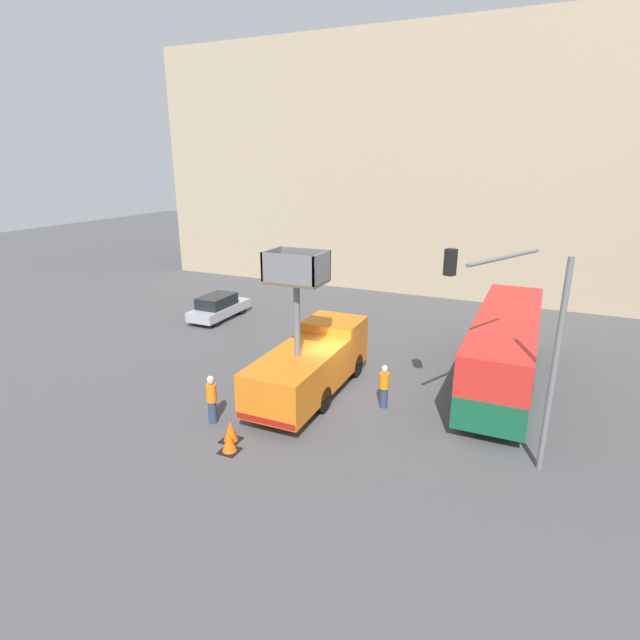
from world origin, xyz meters
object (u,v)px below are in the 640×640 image
(utility_truck, at_px, (311,361))
(city_bus, at_px, (505,344))
(road_worker_near_truck, at_px, (212,399))
(traffic_cone_near_truck, at_px, (231,432))
(road_worker_directing, at_px, (384,387))
(parked_car_curbside, at_px, (218,307))
(traffic_light_pole, at_px, (516,320))
(traffic_cone_mid_road, at_px, (229,442))

(utility_truck, height_order, city_bus, utility_truck)
(road_worker_near_truck, distance_m, traffic_cone_near_truck, 1.65)
(road_worker_directing, distance_m, traffic_cone_near_truck, 6.12)
(city_bus, distance_m, traffic_cone_near_truck, 11.99)
(utility_truck, distance_m, city_bus, 8.28)
(utility_truck, xyz_separation_m, road_worker_near_truck, (-2.30, -3.66, -0.52))
(traffic_cone_near_truck, bearing_deg, road_worker_directing, 48.20)
(traffic_cone_near_truck, bearing_deg, parked_car_curbside, 126.76)
(road_worker_directing, height_order, traffic_cone_near_truck, road_worker_directing)
(city_bus, height_order, parked_car_curbside, city_bus)
(utility_truck, relative_size, parked_car_curbside, 1.68)
(utility_truck, height_order, road_worker_near_truck, utility_truck)
(traffic_light_pole, bearing_deg, traffic_cone_mid_road, -155.23)
(road_worker_near_truck, height_order, traffic_cone_mid_road, road_worker_near_truck)
(road_worker_near_truck, height_order, traffic_cone_near_truck, road_worker_near_truck)
(traffic_cone_near_truck, distance_m, parked_car_curbside, 14.30)
(utility_truck, distance_m, parked_car_curbside, 11.85)
(utility_truck, height_order, traffic_cone_near_truck, utility_truck)
(traffic_cone_mid_road, bearing_deg, parked_car_curbside, 126.46)
(utility_truck, relative_size, city_bus, 0.66)
(road_worker_directing, distance_m, parked_car_curbside, 14.39)
(parked_car_curbside, bearing_deg, road_worker_near_truck, -55.79)
(city_bus, height_order, road_worker_directing, city_bus)
(road_worker_near_truck, xyz_separation_m, road_worker_directing, (5.38, 3.75, -0.06))
(parked_car_curbside, bearing_deg, traffic_cone_near_truck, -53.24)
(utility_truck, xyz_separation_m, traffic_cone_near_truck, (-0.99, -4.46, -1.11))
(traffic_light_pole, height_order, traffic_cone_near_truck, traffic_light_pole)
(road_worker_directing, bearing_deg, parked_car_curbside, -59.48)
(utility_truck, relative_size, road_worker_near_truck, 3.91)
(road_worker_directing, relative_size, traffic_cone_near_truck, 2.38)
(city_bus, bearing_deg, road_worker_near_truck, 113.08)
(utility_truck, height_order, traffic_light_pole, traffic_light_pole)
(city_bus, bearing_deg, traffic_cone_mid_road, 123.18)
(parked_car_curbside, bearing_deg, traffic_light_pole, -25.74)
(city_bus, relative_size, road_worker_directing, 6.28)
(utility_truck, xyz_separation_m, parked_car_curbside, (-9.54, 6.99, -0.71))
(utility_truck, distance_m, traffic_light_pole, 8.28)
(traffic_light_pole, bearing_deg, city_bus, 95.10)
(road_worker_directing, xyz_separation_m, traffic_cone_near_truck, (-4.07, -4.55, -0.53))
(city_bus, height_order, traffic_light_pole, traffic_light_pole)
(city_bus, distance_m, traffic_cone_mid_road, 12.21)
(road_worker_directing, distance_m, traffic_cone_mid_road, 6.37)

